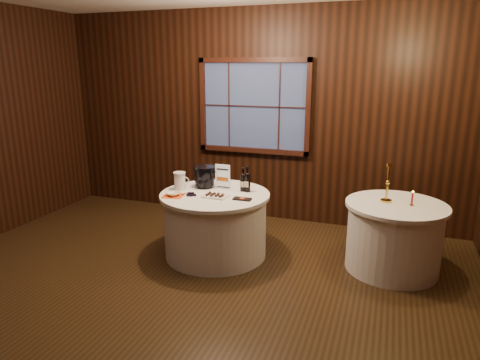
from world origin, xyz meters
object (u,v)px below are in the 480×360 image
at_px(sign_stand, 223,180).
at_px(side_table, 394,237).
at_px(main_table, 215,224).
at_px(cracker_bowl, 173,194).
at_px(port_bottle_left, 243,181).
at_px(grape_bunch, 191,194).
at_px(port_bottle_right, 247,181).
at_px(brass_candlestick, 387,188).
at_px(ice_bucket, 205,176).
at_px(chocolate_plate, 215,196).
at_px(red_candle, 412,200).
at_px(chocolate_box, 242,199).
at_px(glass_pitcher, 180,181).

bearing_deg(sign_stand, side_table, 3.01).
xyz_separation_m(side_table, sign_stand, (-1.99, -0.07, 0.49)).
distance_m(main_table, side_table, 2.02).
bearing_deg(cracker_bowl, port_bottle_left, 33.32).
relative_size(port_bottle_left, grape_bunch, 1.54).
xyz_separation_m(port_bottle_right, cracker_bowl, (-0.74, -0.45, -0.11)).
bearing_deg(brass_candlestick, grape_bunch, -165.76).
bearing_deg(port_bottle_right, ice_bucket, -178.79).
xyz_separation_m(chocolate_plate, red_candle, (2.09, 0.40, 0.05)).
xyz_separation_m(brass_candlestick, red_candle, (0.26, -0.06, -0.09)).
distance_m(main_table, red_candle, 2.21).
bearing_deg(chocolate_box, red_candle, 11.42).
distance_m(sign_stand, port_bottle_left, 0.27).
height_order(side_table, red_candle, red_candle).
xyz_separation_m(port_bottle_left, glass_pitcher, (-0.74, -0.18, -0.02)).
distance_m(port_bottle_right, chocolate_plate, 0.44).
relative_size(main_table, side_table, 1.19).
height_order(sign_stand, chocolate_plate, sign_stand).
height_order(sign_stand, port_bottle_left, sign_stand).
bearing_deg(ice_bucket, side_table, 2.75).
distance_m(port_bottle_right, brass_candlestick, 1.56).
bearing_deg(brass_candlestick, port_bottle_right, -174.67).
height_order(port_bottle_left, brass_candlestick, brass_candlestick).
relative_size(side_table, grape_bunch, 5.82).
xyz_separation_m(ice_bucket, red_candle, (2.36, 0.08, -0.07)).
distance_m(side_table, grape_bunch, 2.30).
bearing_deg(sign_stand, chocolate_box, -42.72).
bearing_deg(port_bottle_right, side_table, 5.40).
bearing_deg(chocolate_box, port_bottle_right, 97.46).
height_order(chocolate_plate, grape_bunch, grape_bunch).
xyz_separation_m(ice_bucket, glass_pitcher, (-0.24, -0.18, -0.03)).
bearing_deg(chocolate_plate, grape_bunch, -166.65).
relative_size(sign_stand, chocolate_box, 1.52).
distance_m(side_table, port_bottle_right, 1.75).
xyz_separation_m(port_bottle_right, grape_bunch, (-0.55, -0.39, -0.11)).
bearing_deg(sign_stand, glass_pitcher, -153.77).
bearing_deg(brass_candlestick, red_candle, -13.89).
distance_m(cracker_bowl, red_candle, 2.61).
relative_size(port_bottle_right, brass_candlestick, 0.72).
xyz_separation_m(sign_stand, cracker_bowl, (-0.42, -0.49, -0.08)).
relative_size(sign_stand, grape_bunch, 1.65).
bearing_deg(cracker_bowl, chocolate_plate, 14.63).
bearing_deg(grape_bunch, chocolate_plate, 13.35).
xyz_separation_m(main_table, brass_candlestick, (1.89, 0.33, 0.54)).
bearing_deg(glass_pitcher, cracker_bowl, -86.20).
height_order(port_bottle_left, ice_bucket, port_bottle_left).
height_order(main_table, ice_bucket, ice_bucket).
height_order(side_table, chocolate_plate, chocolate_plate).
distance_m(port_bottle_right, red_candle, 1.82).
bearing_deg(glass_pitcher, red_candle, -1.51).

